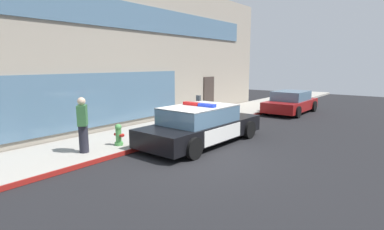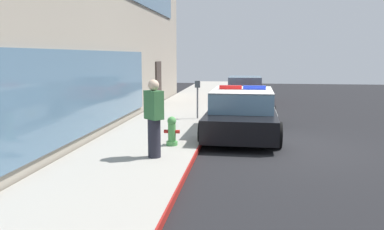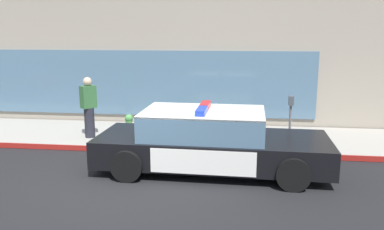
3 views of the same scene
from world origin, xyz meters
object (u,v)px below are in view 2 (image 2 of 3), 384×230
object	(u,v)px
fire_hydrant	(172,131)
parking_meter	(197,92)
pedestrian_on_sidewalk	(154,119)
car_down_street	(245,89)
police_cruiser	(242,112)

from	to	relation	value
fire_hydrant	parking_meter	distance (m)	4.34
pedestrian_on_sidewalk	car_down_street	bearing A→B (deg)	32.68
police_cruiser	parking_meter	xyz separation A→B (m)	(1.94, 1.59, 0.40)
police_cruiser	fire_hydrant	distance (m)	2.92
fire_hydrant	pedestrian_on_sidewalk	distance (m)	1.32
car_down_street	parking_meter	size ratio (longest dim) A/B	3.22
car_down_street	fire_hydrant	bearing A→B (deg)	170.92
pedestrian_on_sidewalk	parking_meter	distance (m)	5.51
car_down_street	parking_meter	xyz separation A→B (m)	(-6.81, 1.66, 0.45)
fire_hydrant	pedestrian_on_sidewalk	size ratio (longest dim) A/B	0.42
pedestrian_on_sidewalk	parking_meter	world-z (taller)	pedestrian_on_sidewalk
police_cruiser	parking_meter	world-z (taller)	police_cruiser
fire_hydrant	car_down_street	bearing A→B (deg)	-9.10
police_cruiser	parking_meter	bearing A→B (deg)	40.68
car_down_street	pedestrian_on_sidewalk	xyz separation A→B (m)	(-12.31, 1.95, 0.38)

